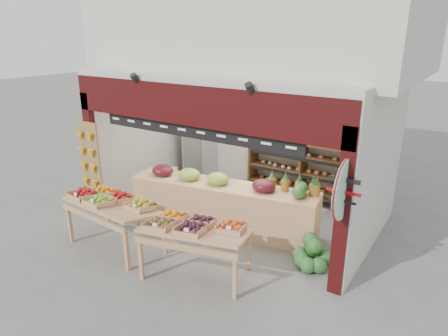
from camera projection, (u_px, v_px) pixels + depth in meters
ground at (225, 222)px, 8.49m from camera, size 60.00×60.00×0.00m
shop_structure at (266, 27)px, 8.49m from camera, size 6.36×5.12×5.40m
banana_board at (90, 164)px, 8.62m from camera, size 0.60×0.15×1.80m
gift_sign at (344, 189)px, 5.59m from camera, size 0.04×0.93×0.92m
back_shelving at (304, 156)px, 9.23m from camera, size 2.73×0.45×1.71m
refrigerator at (200, 147)px, 10.73m from camera, size 0.70×0.70×1.76m
cardboard_stack at (176, 185)px, 9.81m from camera, size 1.03×0.75×0.68m
mid_counter at (222, 204)px, 8.08m from camera, size 3.91×1.40×1.19m
display_table_left at (111, 202)px, 7.38m from camera, size 1.79×1.07×1.10m
display_table_right at (192, 228)px, 6.45m from camera, size 1.89×1.35×1.08m
watermelon_pile at (311, 255)px, 6.86m from camera, size 0.67×0.69×0.52m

